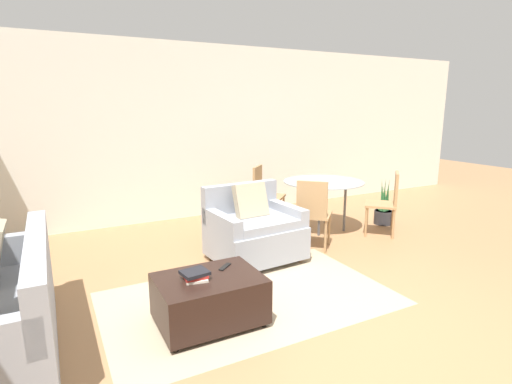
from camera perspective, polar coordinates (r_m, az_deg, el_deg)
ground_plane at (r=3.55m, az=11.92°, el=-18.38°), size 20.00×20.00×0.00m
wall_back at (r=6.49m, az=-9.74°, el=8.35°), size 12.00×0.06×2.75m
area_rug at (r=3.92m, az=-0.89°, el=-14.94°), size 2.67×1.64×0.01m
armchair at (r=4.70m, az=-0.34°, el=-5.54°), size 1.05×0.89×0.91m
ottoman at (r=3.46m, az=-6.68°, el=-14.80°), size 0.85×0.63×0.41m
book_stack at (r=3.33m, az=-8.66°, el=-11.67°), size 0.23×0.21×0.07m
tv_remote_primary at (r=3.55m, az=-4.46°, el=-10.59°), size 0.15×0.14×0.01m
dining_table at (r=5.88m, az=9.60°, el=0.83°), size 1.16×1.16×0.72m
dining_chair_near_left at (r=5.04m, az=8.12°, el=-2.55°), size 0.59×0.59×0.90m
dining_chair_near_right at (r=5.86m, az=18.30°, el=-0.97°), size 0.59×0.59×0.90m
dining_chair_far_left at (r=6.09m, az=1.13°, el=0.13°), size 0.59×0.59×0.90m
potted_plant_small at (r=6.47m, az=17.74°, el=-2.68°), size 0.27×0.27×0.71m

